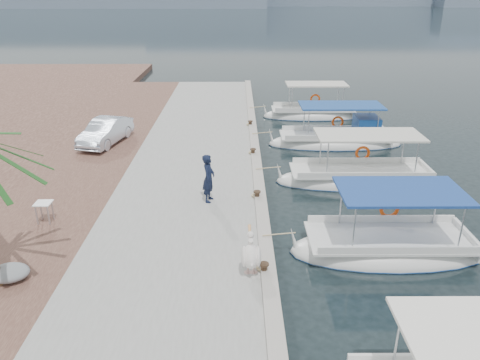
# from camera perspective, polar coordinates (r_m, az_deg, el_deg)

# --- Properties ---
(ground) EXTENTS (400.00, 400.00, 0.00)m
(ground) POSITION_cam_1_polar(r_m,az_deg,el_deg) (16.81, 3.46, -6.02)
(ground) COLOR black
(ground) RESTS_ON ground
(concrete_quay) EXTENTS (6.00, 40.00, 0.50)m
(concrete_quay) POSITION_cam_1_polar(r_m,az_deg,el_deg) (21.29, -5.44, 1.04)
(concrete_quay) COLOR gray
(concrete_quay) RESTS_ON ground
(quay_curb) EXTENTS (0.44, 40.00, 0.12)m
(quay_curb) POSITION_cam_1_polar(r_m,az_deg,el_deg) (21.11, 2.07, 1.84)
(quay_curb) COLOR #9F978D
(quay_curb) RESTS_ON concrete_quay
(cobblestone_strip) EXTENTS (4.00, 40.00, 0.50)m
(cobblestone_strip) POSITION_cam_1_polar(r_m,az_deg,el_deg) (22.30, -18.35, 0.97)
(cobblestone_strip) COLOR brown
(cobblestone_strip) RESTS_ON ground
(fishing_caique_b) EXTENTS (6.42, 2.56, 2.83)m
(fishing_caique_b) POSITION_cam_1_polar(r_m,az_deg,el_deg) (16.09, 17.59, -8.05)
(fishing_caique_b) COLOR silver
(fishing_caique_b) RESTS_ON ground
(fishing_caique_c) EXTENTS (7.44, 2.27, 2.83)m
(fishing_caique_c) POSITION_cam_1_polar(r_m,az_deg,el_deg) (21.28, 14.40, 0.02)
(fishing_caique_c) COLOR silver
(fishing_caique_c) RESTS_ON ground
(fishing_caique_d) EXTENTS (7.25, 2.26, 2.83)m
(fishing_caique_d) POSITION_cam_1_polar(r_m,az_deg,el_deg) (26.05, 11.73, 4.60)
(fishing_caique_d) COLOR silver
(fishing_caique_d) RESTS_ON ground
(fishing_caique_e) EXTENTS (6.50, 2.08, 2.83)m
(fishing_caique_e) POSITION_cam_1_polar(r_m,az_deg,el_deg) (31.46, 8.79, 7.78)
(fishing_caique_e) COLOR silver
(fishing_caique_e) RESTS_ON ground
(mooring_bollards) EXTENTS (0.28, 20.28, 0.33)m
(mooring_bollards) POSITION_cam_1_polar(r_m,az_deg,el_deg) (17.82, 2.09, -1.76)
(mooring_bollards) COLOR black
(mooring_bollards) RESTS_ON concrete_quay
(pelican) EXTENTS (0.51, 1.43, 1.12)m
(pelican) POSITION_cam_1_polar(r_m,az_deg,el_deg) (13.25, 1.36, -9.12)
(pelican) COLOR tan
(pelican) RESTS_ON concrete_quay
(fisherman) EXTENTS (0.55, 0.74, 1.84)m
(fisherman) POSITION_cam_1_polar(r_m,az_deg,el_deg) (17.42, -3.85, 0.22)
(fisherman) COLOR black
(fisherman) RESTS_ON concrete_quay
(parked_car) EXTENTS (2.21, 4.08, 1.28)m
(parked_car) POSITION_cam_1_polar(r_m,az_deg,el_deg) (25.01, -16.07, 5.70)
(parked_car) COLOR silver
(parked_car) RESTS_ON cobblestone_strip
(tarp_bundle) EXTENTS (1.10, 0.90, 0.40)m
(tarp_bundle) POSITION_cam_1_polar(r_m,az_deg,el_deg) (14.65, -26.30, -10.11)
(tarp_bundle) COLOR gray
(tarp_bundle) RESTS_ON cobblestone_strip
(folding_table) EXTENTS (0.55, 0.55, 0.73)m
(folding_table) POSITION_cam_1_polar(r_m,az_deg,el_deg) (17.32, -22.79, -3.19)
(folding_table) COLOR silver
(folding_table) RESTS_ON cobblestone_strip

